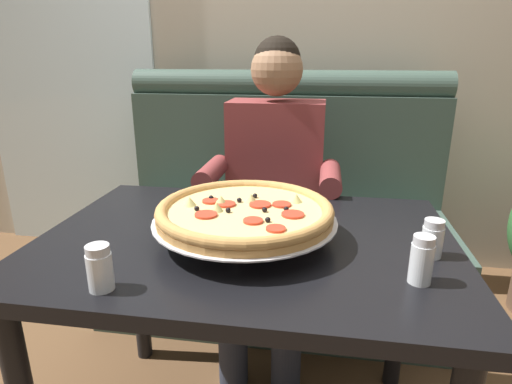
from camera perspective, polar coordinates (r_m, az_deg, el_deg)
back_wall_with_window at (r=2.51m, az=5.02°, el=22.51°), size 6.00×0.12×2.80m
window_panel at (r=2.88m, az=-24.94°, el=20.44°), size 1.10×0.02×2.80m
booth_bench at (r=2.10m, az=3.07°, el=-4.51°), size 1.59×0.78×1.13m
dining_table at (r=1.22m, az=-1.31°, el=-10.19°), size 1.14×0.80×0.72m
diner_main at (r=1.74m, az=2.32°, el=1.61°), size 0.54×0.64×1.27m
pizza at (r=1.13m, az=-1.59°, el=-2.77°), size 0.49×0.49×0.11m
shaker_oregano at (r=1.00m, az=21.39°, el=-8.91°), size 0.05×0.05×0.11m
shaker_pepper_flakes at (r=1.14m, az=22.65°, el=-6.13°), size 0.05×0.05×0.10m
shaker_parmesan at (r=0.97m, az=-20.29°, el=-9.96°), size 0.05×0.05×0.10m
patio_chair at (r=3.39m, az=-19.93°, el=5.42°), size 0.41×0.42×0.86m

